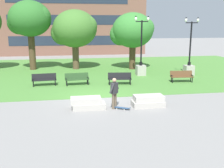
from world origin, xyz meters
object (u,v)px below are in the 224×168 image
Objects in this scene: park_bench_near_right at (77,78)px; lamp_post_center at (141,64)px; concrete_block_center at (88,103)px; park_bench_far_right at (120,78)px; lamp_post_left at (189,64)px; person_skateboarder at (114,91)px; park_bench_far_left at (44,79)px; skateboard at (121,108)px; park_bench_near_left at (182,76)px; concrete_block_left at (148,101)px.

lamp_post_center reaches higher than park_bench_near_right.
concrete_block_center is 1.02× the size of park_bench_far_right.
park_bench_far_right is 7.46m from lamp_post_left.
concrete_block_center is at bearing 172.37° from person_skateboarder.
park_bench_near_right is at bearing -3.91° from park_bench_far_left.
park_bench_far_left and park_bench_far_right have the same top height.
person_skateboarder is 0.92× the size of park_bench_far_right.
concrete_block_center is at bearing -86.40° from park_bench_near_right.
park_bench_far_right is 4.32m from lamp_post_center.
skateboard is 6.04m from park_bench_far_right.
concrete_block_left is at bearing -128.39° from park_bench_near_left.
person_skateboarder is at bearing -113.83° from lamp_post_center.
lamp_post_left is (12.63, 2.18, 0.52)m from park_bench_far_left.
concrete_block_left is 0.98× the size of park_bench_near_left.
lamp_post_left is (4.32, -0.69, -0.02)m from lamp_post_center.
skateboard is (1.81, -0.40, -0.22)m from concrete_block_center.
park_bench_near_right is 10.46m from lamp_post_left.
concrete_block_left is 1.84× the size of skateboard.
concrete_block_center is at bearing -65.02° from park_bench_far_left.
lamp_post_center is at bearing 77.14° from concrete_block_left.
park_bench_far_right is (-5.05, -0.02, 0.00)m from park_bench_near_left.
person_skateboarder is 1.75× the size of skateboard.
park_bench_near_right is (-2.18, 6.29, 0.45)m from skateboard.
park_bench_near_left is 1.00× the size of park_bench_far_left.
concrete_block_left is 0.98× the size of park_bench_far_left.
park_bench_far_right reaches higher than skateboard.
concrete_block_center is 1.93× the size of skateboard.
lamp_post_center reaches higher than concrete_block_center.
lamp_post_center is (2.07, 9.06, 0.77)m from concrete_block_left.
lamp_post_center is 4.38m from lamp_post_left.
park_bench_near_left is 8.31m from park_bench_near_right.
person_skateboarder is 8.66m from park_bench_near_left.
concrete_block_center is 0.36× the size of lamp_post_center.
person_skateboarder reaches higher than concrete_block_left.
person_skateboarder is at bearing -7.63° from concrete_block_center.
park_bench_near_left is at bearing 41.64° from person_skateboarder.
lamp_post_center is (5.86, 3.04, 0.54)m from park_bench_near_right.
park_bench_far_left is 8.81m from lamp_post_center.
concrete_block_left is 0.35× the size of lamp_post_left.
park_bench_near_left is at bearing -54.11° from lamp_post_center.
person_skateboarder reaches higher than park_bench_far_left.
park_bench_near_left is (6.47, 5.75, -0.43)m from person_skateboarder.
skateboard is at bearing -132.79° from lamp_post_left.
skateboard is 10.07m from lamp_post_center.
park_bench_far_left is at bearing 174.74° from park_bench_far_right.
park_bench_near_right is 0.99× the size of park_bench_far_right.
park_bench_far_left is 0.99× the size of park_bench_far_right.
lamp_post_center is (2.61, 3.39, 0.54)m from park_bench_far_right.
skateboard is 0.19× the size of lamp_post_left.
lamp_post_center is 1.02× the size of lamp_post_left.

